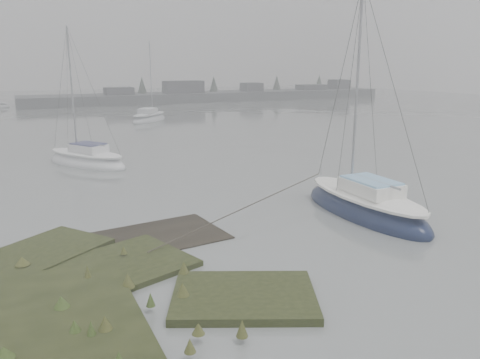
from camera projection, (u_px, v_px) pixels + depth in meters
ground at (74, 137)px, 38.06m from camera, size 160.00×160.00×0.00m
far_shoreline at (221, 95)px, 77.06m from camera, size 60.00×8.00×4.15m
sailboat_main at (365, 207)px, 18.15m from camera, size 2.25×6.70×9.43m
sailboat_white at (87, 161)px, 27.11m from camera, size 4.85×6.07×8.40m
sailboat_far_b at (149, 118)px, 48.52m from camera, size 5.61×5.95×8.70m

